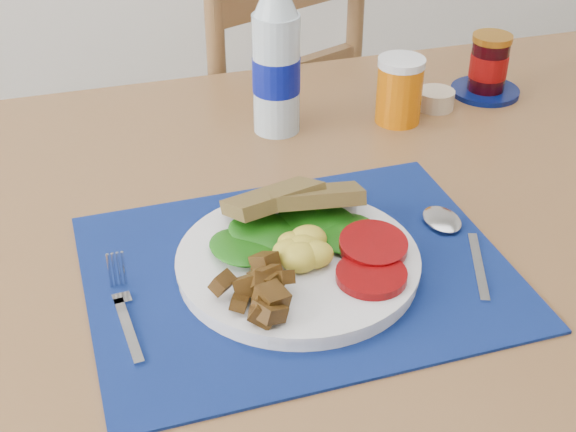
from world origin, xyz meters
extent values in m
cube|color=brown|center=(0.00, 0.20, 0.73)|extent=(1.40, 0.90, 0.04)
cylinder|color=brown|center=(0.64, 0.59, 0.35)|extent=(0.06, 0.06, 0.71)
cube|color=brown|center=(0.05, 0.91, 0.41)|extent=(0.52, 0.51, 0.04)
cylinder|color=brown|center=(0.15, 1.13, 0.20)|extent=(0.03, 0.03, 0.39)
cylinder|color=brown|center=(-0.17, 1.00, 0.20)|extent=(0.03, 0.03, 0.39)
cylinder|color=brown|center=(0.27, 0.83, 0.20)|extent=(0.03, 0.03, 0.39)
cylinder|color=brown|center=(-0.05, 0.70, 0.20)|extent=(0.03, 0.03, 0.39)
cube|color=black|center=(-0.09, 0.06, 0.75)|extent=(0.49, 0.39, 0.00)
cylinder|color=silver|center=(-0.09, 0.06, 0.76)|extent=(0.28, 0.28, 0.02)
ellipsoid|color=gold|center=(-0.08, 0.05, 0.79)|extent=(0.07, 0.06, 0.03)
cylinder|color=#820408|center=(-0.01, 0.01, 0.78)|extent=(0.08, 0.08, 0.01)
ellipsoid|color=#0E4008|center=(-0.08, 0.10, 0.78)|extent=(0.15, 0.09, 0.01)
cube|color=olive|center=(-0.06, 0.14, 0.80)|extent=(0.12, 0.08, 0.04)
cube|color=#B2B5BA|center=(-0.29, 0.00, 0.76)|extent=(0.02, 0.11, 0.00)
cube|color=#B2B5BA|center=(-0.29, 0.08, 0.76)|extent=(0.02, 0.06, 0.00)
cube|color=#B2B5BA|center=(0.12, 0.00, 0.76)|extent=(0.06, 0.13, 0.00)
ellipsoid|color=#B2B5BA|center=(0.12, 0.10, 0.76)|extent=(0.05, 0.06, 0.01)
cylinder|color=#ADBFCC|center=(-0.01, 0.41, 0.84)|extent=(0.07, 0.07, 0.18)
cylinder|color=navy|center=(-0.01, 0.41, 0.84)|extent=(0.07, 0.07, 0.05)
cone|color=#ADBFCC|center=(-0.01, 0.41, 0.96)|extent=(0.06, 0.06, 0.04)
cylinder|color=#C86005|center=(0.18, 0.39, 0.80)|extent=(0.07, 0.07, 0.10)
cylinder|color=tan|center=(0.26, 0.41, 0.77)|extent=(0.06, 0.06, 0.03)
cylinder|color=#04104A|center=(0.37, 0.44, 0.75)|extent=(0.12, 0.12, 0.01)
cylinder|color=black|center=(0.37, 0.44, 0.80)|extent=(0.06, 0.06, 0.08)
cylinder|color=maroon|center=(0.37, 0.44, 0.80)|extent=(0.06, 0.06, 0.04)
cylinder|color=#C07B20|center=(0.37, 0.44, 0.85)|extent=(0.07, 0.07, 0.01)
camera|label=1|loc=(-0.31, -0.66, 1.33)|focal=50.00mm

